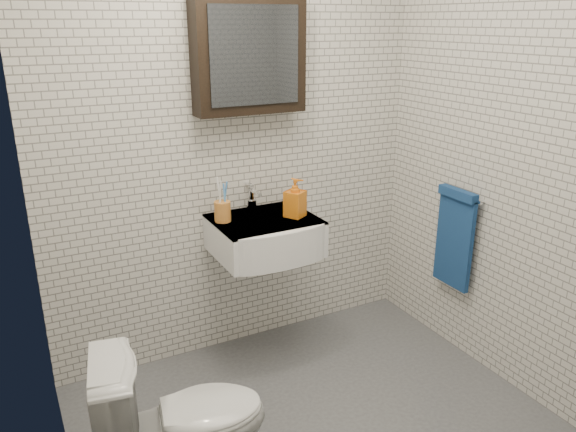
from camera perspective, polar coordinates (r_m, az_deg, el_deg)
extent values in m
cube|color=silver|center=(3.13, -5.17, 7.76)|extent=(2.20, 0.02, 2.50)
cube|color=silver|center=(1.57, 24.69, -5.94)|extent=(2.20, 0.02, 2.50)
cube|color=silver|center=(1.94, -23.97, -1.16)|extent=(0.02, 2.00, 2.50)
cube|color=silver|center=(2.99, 22.97, 5.75)|extent=(0.02, 2.00, 2.50)
cube|color=white|center=(3.09, -2.41, -1.99)|extent=(0.55, 0.45, 0.20)
cylinder|color=silver|center=(3.08, -2.60, -0.35)|extent=(0.31, 0.31, 0.02)
cylinder|color=silver|center=(3.08, -2.60, -0.21)|extent=(0.04, 0.04, 0.01)
cube|color=white|center=(3.06, -2.44, -0.33)|extent=(0.55, 0.45, 0.01)
cylinder|color=silver|center=(3.19, -3.72, 1.14)|extent=(0.06, 0.06, 0.06)
cylinder|color=silver|center=(3.17, -3.75, 2.17)|extent=(0.03, 0.03, 0.08)
cylinder|color=silver|center=(3.11, -3.30, 2.41)|extent=(0.02, 0.12, 0.02)
cube|color=silver|center=(3.18, -3.99, 3.26)|extent=(0.02, 0.09, 0.01)
cube|color=black|center=(3.03, -3.99, 16.00)|extent=(0.60, 0.14, 0.60)
cube|color=#3F444C|center=(2.96, -3.37, 15.93)|extent=(0.49, 0.01, 0.49)
cylinder|color=silver|center=(3.26, 17.18, 1.98)|extent=(0.02, 0.30, 0.02)
cylinder|color=silver|center=(3.36, 15.90, 2.61)|extent=(0.04, 0.02, 0.02)
cylinder|color=silver|center=(3.19, 19.04, 1.40)|extent=(0.04, 0.02, 0.02)
cube|color=navy|center=(3.33, 16.54, -2.49)|extent=(0.03, 0.26, 0.54)
cube|color=navy|center=(3.24, 16.88, 2.17)|extent=(0.05, 0.26, 0.05)
cylinder|color=#C57A31|center=(3.02, -6.67, 0.46)|extent=(0.09, 0.09, 0.11)
cylinder|color=white|center=(2.98, -6.94, 1.66)|extent=(0.02, 0.03, 0.21)
cylinder|color=#478FE3|center=(2.99, -6.41, 1.55)|extent=(0.02, 0.02, 0.19)
cylinder|color=white|center=(3.00, -6.93, 1.92)|extent=(0.03, 0.04, 0.22)
cylinder|color=#478FE3|center=(3.01, -6.44, 1.77)|extent=(0.03, 0.04, 0.20)
imported|color=orange|center=(3.05, 0.71, 1.88)|extent=(0.13, 0.14, 0.22)
imported|color=silver|center=(2.45, -10.57, -19.82)|extent=(0.72, 0.49, 0.68)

